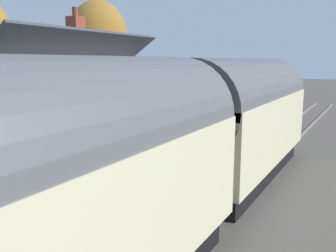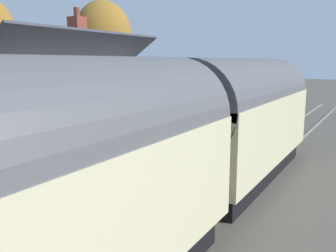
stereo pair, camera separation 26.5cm
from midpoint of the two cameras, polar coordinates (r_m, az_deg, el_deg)
ground_plane at (r=13.53m, az=6.51°, el=-8.00°), size 160.00×160.00×0.00m
platform at (r=15.55m, az=-8.31°, el=-3.92°), size 32.00×6.66×0.89m
platform_edge_coping at (r=13.77m, az=2.06°, el=-3.73°), size 32.00×0.36×0.02m
rail_near at (r=13.00m, az=13.16°, el=-8.66°), size 52.00×0.08×0.14m
rail_far at (r=13.44m, az=7.22°, el=-7.82°), size 52.00×0.08×0.14m
train at (r=9.67m, az=3.86°, el=-1.78°), size 16.78×2.73×4.32m
station_building at (r=14.57m, az=-17.51°, el=2.85°), size 7.33×4.39×5.45m
bench_platform_end at (r=19.56m, az=3.81°, el=1.85°), size 1.41×0.45×0.88m
bench_near_building at (r=21.55m, az=6.13°, el=2.59°), size 1.40×0.44×0.88m
planter_by_door at (r=12.44m, az=-3.74°, el=-3.13°), size 0.47×0.47×0.83m
planter_edge_far at (r=23.28m, az=-1.37°, el=2.79°), size 1.01×0.32×0.63m
tree_mid_background at (r=30.33m, az=-11.21°, el=13.48°), size 5.09×4.49×9.04m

